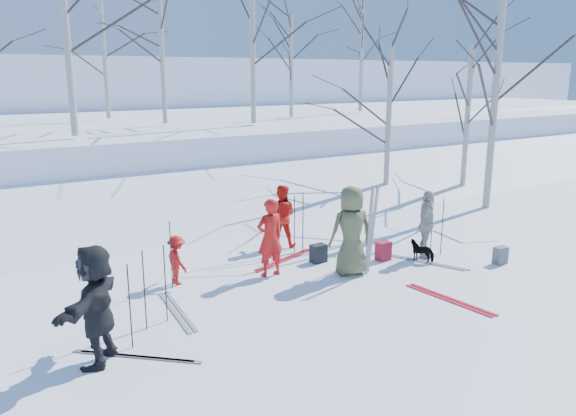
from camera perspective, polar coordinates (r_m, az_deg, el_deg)
ground at (r=11.06m, az=4.22°, el=-8.10°), size 120.00×120.00×0.00m
snow_ramp at (r=16.89m, az=-10.09°, el=-0.13°), size 70.00×9.49×4.12m
snow_plateau at (r=26.14m, az=-18.69°, el=6.05°), size 70.00×18.00×2.20m
far_hill at (r=46.67m, az=-25.25°, el=9.69°), size 90.00×30.00×6.00m
skier_olive_center at (r=11.56m, az=6.43°, el=-2.32°), size 1.03×0.81×1.87m
skier_red_north at (r=11.46m, az=-1.85°, el=-3.00°), size 0.60×0.40×1.62m
skier_redor_behind at (r=13.44m, az=-0.68°, el=-0.79°), size 0.92×0.91×1.50m
skier_red_seated at (r=11.28m, az=-11.22°, el=-5.21°), size 0.42×0.67×0.99m
skier_cream_east at (r=12.98m, az=13.89°, el=-1.63°), size 0.97×0.77×1.54m
skier_grey_west at (r=8.49m, az=-18.94°, el=-9.27°), size 1.42×1.62×1.77m
dog at (r=12.81m, az=13.47°, el=-4.26°), size 0.50×0.62×0.48m
upright_ski_left at (r=11.55m, az=8.26°, el=-2.29°), size 0.07×0.16×1.90m
upright_ski_right at (r=11.61m, az=8.60°, el=-2.22°), size 0.10×0.23×1.89m
ski_pair_a at (r=12.59m, az=-0.42°, el=-5.30°), size 1.40×2.03×0.02m
ski_pair_b at (r=10.89m, az=16.09°, el=-8.92°), size 0.55×1.94×0.02m
ski_pair_c at (r=10.18m, az=-11.20°, el=-10.24°), size 0.59×1.94×0.02m
ski_pair_d at (r=8.82m, az=-15.14°, el=-14.36°), size 2.09×2.10×0.02m
ski_pair_e at (r=12.81m, az=13.77°, el=-5.36°), size 1.52×2.04×0.02m
ski_pole_a at (r=12.96m, az=0.66°, el=-1.69°), size 0.02×0.02×1.34m
ski_pole_b at (r=9.40m, az=-14.38°, el=-8.13°), size 0.02×0.02×1.34m
ski_pole_c at (r=9.12m, az=-18.35°, el=-9.09°), size 0.02×0.02×1.34m
ski_pole_d at (r=12.89m, az=1.53°, el=-1.78°), size 0.02×0.02×1.34m
ski_pole_e at (r=11.05m, az=-11.80°, el=-4.69°), size 0.02×0.02×1.34m
ski_pole_f at (r=9.61m, az=-12.35°, el=-7.52°), size 0.02×0.02×1.34m
ski_pole_g at (r=13.44m, az=1.52°, el=-1.15°), size 0.02×0.02×1.34m
ski_pole_h at (r=8.84m, az=-15.77°, el=-9.61°), size 0.02×0.02×1.34m
ski_pole_i at (r=13.29m, az=15.40°, el=-1.80°), size 0.02×0.02×1.34m
ski_pole_j at (r=13.45m, az=14.42°, el=-1.56°), size 0.02×0.02×1.34m
backpack_red at (r=12.74m, az=9.65°, el=-4.32°), size 0.32×0.22×0.42m
backpack_grey at (r=13.17m, az=20.77°, el=-4.52°), size 0.30×0.20×0.38m
backpack_dark at (r=12.45m, az=3.11°, el=-4.61°), size 0.34×0.24×0.40m
birch_plateau_a at (r=22.02m, az=-3.62°, el=16.71°), size 4.96×4.96×6.23m
birch_plateau_b at (r=18.66m, az=-21.74°, el=17.71°), size 5.55×5.55×7.07m
birch_plateau_c at (r=25.21m, az=0.32°, el=14.23°), size 3.67×3.67×4.38m
birch_plateau_f at (r=29.21m, az=7.48°, el=14.80°), size 4.23×4.23×5.18m
birch_plateau_g at (r=22.35m, az=-12.66°, el=14.54°), size 3.96×3.96×4.80m
birch_plateau_h at (r=25.59m, az=-18.15°, el=14.32°), size 4.13×4.13×5.05m
birch_edge_b at (r=18.13m, az=20.34°, el=11.17°), size 5.63×5.63×7.18m
birch_edge_c at (r=20.49m, az=17.74°, el=8.54°), size 4.13×4.13×5.04m
birch_edge_e at (r=18.87m, az=10.18°, el=8.70°), size 4.18×4.18×5.12m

